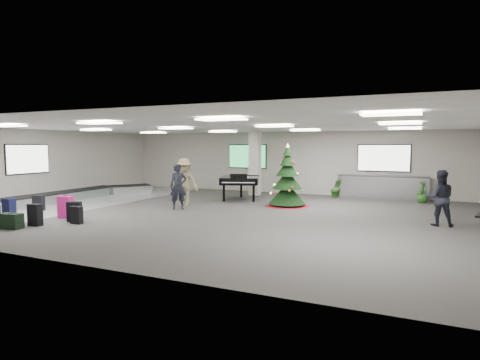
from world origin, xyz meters
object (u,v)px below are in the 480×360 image
at_px(baggage_carousel, 65,196).
at_px(pink_suitcase, 66,207).
at_px(traveler_b, 184,182).
at_px(traveler_bench, 440,198).
at_px(potted_plant_left, 336,189).
at_px(traveler_a, 178,186).
at_px(service_counter, 382,187).
at_px(potted_plant_right, 423,192).
at_px(grand_piano, 240,180).
at_px(christmas_tree, 287,185).

bearing_deg(baggage_carousel, pink_suitcase, -41.95).
bearing_deg(pink_suitcase, traveler_b, 59.38).
distance_m(traveler_bench, potted_plant_left, 6.92).
bearing_deg(traveler_b, traveler_a, -75.35).
xyz_separation_m(baggage_carousel, service_counter, (12.84, 6.73, 0.33)).
bearing_deg(service_counter, baggage_carousel, -152.33).
bearing_deg(baggage_carousel, traveler_a, 1.67).
xyz_separation_m(pink_suitcase, traveler_bench, (11.63, 3.79, 0.49)).
bearing_deg(potted_plant_right, grand_piano, -163.33).
bearing_deg(pink_suitcase, baggage_carousel, 134.17).
relative_size(baggage_carousel, traveler_bench, 5.60).
bearing_deg(potted_plant_left, christmas_tree, -110.63).
xyz_separation_m(service_counter, christmas_tree, (-3.36, -4.01, 0.34)).
distance_m(baggage_carousel, christmas_tree, 9.89).
bearing_deg(service_counter, pink_suitcase, -134.00).
height_order(christmas_tree, potted_plant_right, christmas_tree).
bearing_deg(service_counter, traveler_b, -142.75).
distance_m(traveler_a, potted_plant_right, 10.50).
relative_size(baggage_carousel, potted_plant_right, 10.52).
height_order(baggage_carousel, grand_piano, grand_piano).
distance_m(service_counter, traveler_b, 9.21).
relative_size(service_counter, traveler_b, 2.07).
relative_size(service_counter, christmas_tree, 1.57).
distance_m(grand_piano, potted_plant_right, 8.03).
relative_size(pink_suitcase, traveler_b, 0.40).
bearing_deg(baggage_carousel, potted_plant_left, 29.89).
relative_size(traveler_a, traveler_bench, 1.03).
xyz_separation_m(service_counter, pink_suitcase, (-9.45, -9.78, -0.17)).
xyz_separation_m(traveler_b, traveler_bench, (9.50, -0.43, -0.11)).
xyz_separation_m(baggage_carousel, grand_piano, (6.90, 3.71, 0.67)).
xyz_separation_m(pink_suitcase, traveler_a, (2.47, 3.22, 0.51)).
bearing_deg(traveler_bench, potted_plant_right, -91.39).
bearing_deg(grand_piano, potted_plant_right, -3.43).
bearing_deg(traveler_b, pink_suitcase, -121.52).
bearing_deg(christmas_tree, grand_piano, 159.01).
distance_m(traveler_a, potted_plant_left, 7.80).
distance_m(baggage_carousel, service_counter, 14.50).
xyz_separation_m(traveler_b, potted_plant_left, (5.28, 5.04, -0.54)).
height_order(baggage_carousel, potted_plant_right, potted_plant_right).
bearing_deg(potted_plant_right, potted_plant_left, 177.10).
xyz_separation_m(pink_suitcase, potted_plant_right, (11.18, 9.06, 0.08)).
relative_size(traveler_bench, potted_plant_right, 1.88).
relative_size(service_counter, grand_piano, 1.55).
bearing_deg(potted_plant_right, christmas_tree, -147.14).
distance_m(christmas_tree, potted_plant_right, 6.08).
xyz_separation_m(traveler_a, traveler_bench, (9.15, 0.57, -0.03)).
bearing_deg(traveler_b, potted_plant_right, 23.37).
relative_size(traveler_a, potted_plant_left, 2.04).
distance_m(christmas_tree, grand_piano, 2.77).
bearing_deg(potted_plant_right, service_counter, 157.51).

